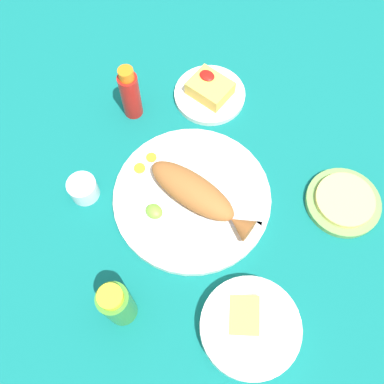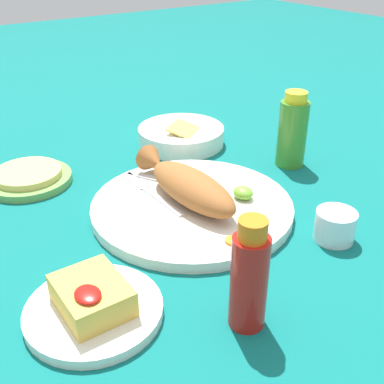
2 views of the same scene
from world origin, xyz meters
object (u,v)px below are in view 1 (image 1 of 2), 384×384
Objects in this scene: main_plate at (192,198)px; hot_sauce_bottle_red at (130,94)px; hot_sauce_bottle_green at (117,304)px; side_plate_fries at (210,95)px; fried_fish at (198,194)px; tortilla_plate at (343,202)px; fork_near at (233,202)px; guacamole_bowl at (250,327)px; salt_cup at (84,189)px; fork_far at (224,221)px.

main_plate is 0.28m from hot_sauce_bottle_red.
side_plate_fries is (0.18, -0.51, -0.06)m from hot_sauce_bottle_green.
fried_fish reaches higher than tortilla_plate.
fork_near is at bearing -96.53° from hot_sauce_bottle_green.
fried_fish is 0.28m from guacamole_bowl.
main_plate is 5.45× the size of salt_cup.
main_plate is 1.83× the size of fork_near.
salt_cup is (0.23, -0.14, -0.05)m from hot_sauce_bottle_green.
guacamole_bowl is at bearing 178.40° from salt_cup.
fork_far is 0.96× the size of side_plate_fries.
hot_sauce_bottle_red is (0.33, -0.05, 0.05)m from fork_near.
main_plate is at bearing -0.00° from fried_fish.
main_plate is at bearing 159.59° from hot_sauce_bottle_red.
side_plate_fries is (-0.06, -0.38, -0.01)m from salt_cup.
fried_fish is 0.25m from salt_cup.
guacamole_bowl is (-0.17, 0.14, 0.00)m from fork_far.
tortilla_plate is at bearing 173.12° from side_plate_fries.
main_plate is at bearing 145.55° from fork_far.
hot_sauce_bottle_red is at bearing -51.06° from hot_sauce_bottle_green.
hot_sauce_bottle_green is (0.04, 0.31, 0.05)m from fork_near.
salt_cup is (0.28, 0.13, 0.00)m from fork_far.
hot_sauce_bottle_red is 0.78× the size of guacamole_bowl.
hot_sauce_bottle_red is at bearing 132.85° from fork_far.
hot_sauce_bottle_red reaches higher than guacamole_bowl.
salt_cup is at bearing -148.25° from fork_near.
main_plate is 1.98× the size of side_plate_fries.
hot_sauce_bottle_green is at bearing -97.91° from fork_near.
fork_far is at bearing -155.40° from salt_cup.
hot_sauce_bottle_green is 0.94× the size of tortilla_plate.
hot_sauce_bottle_green is at bearing 30.30° from guacamole_bowl.
salt_cup is at bearing 34.89° from main_plate.
hot_sauce_bottle_red is 0.47m from hot_sauce_bottle_green.
fried_fish is (-0.01, -0.00, 0.04)m from main_plate.
tortilla_plate is at bearing -143.50° from main_plate.
side_plate_fries is at bearing 135.44° from fork_near.
hot_sauce_bottle_green reaches higher than fork_near.
hot_sauce_bottle_green is at bearing 64.55° from tortilla_plate.
main_plate is at bearing -81.26° from hot_sauce_bottle_green.
salt_cup reaches higher than tortilla_plate.
guacamole_bowl is at bearing 150.04° from main_plate.
guacamole_bowl is (-0.24, 0.15, -0.02)m from fried_fish.
hot_sauce_bottle_red reaches higher than salt_cup.
fried_fish is at bearing 121.99° from side_plate_fries.
tortilla_plate is (-0.17, -0.20, -0.01)m from fork_far.
main_plate is 2.12× the size of tortilla_plate.
fried_fish is 1.66× the size of hot_sauce_bottle_green.
salt_cup reaches higher than fork_near.
side_plate_fries is at bearing 101.32° from fork_far.
hot_sauce_bottle_green is at bearing 149.71° from salt_cup.
hot_sauce_bottle_green reaches higher than salt_cup.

